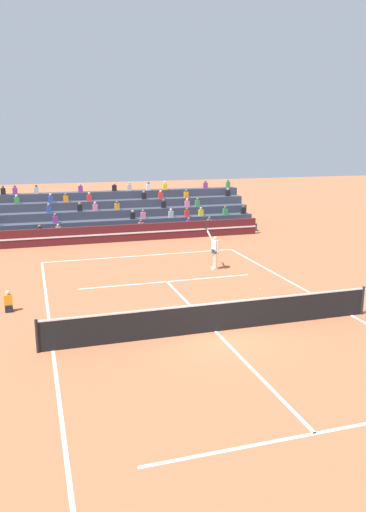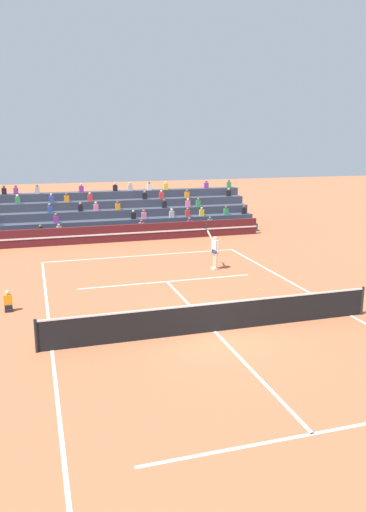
{
  "view_description": "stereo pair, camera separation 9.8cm",
  "coord_description": "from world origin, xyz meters",
  "views": [
    {
      "loc": [
        -5.85,
        -15.22,
        6.6
      ],
      "look_at": [
        0.88,
        6.75,
        1.1
      ],
      "focal_mm": 35.0,
      "sensor_mm": 36.0,
      "label": 1
    },
    {
      "loc": [
        -5.76,
        -15.25,
        6.6
      ],
      "look_at": [
        0.88,
        6.75,
        1.1
      ],
      "focal_mm": 35.0,
      "sensor_mm": 36.0,
      "label": 2
    }
  ],
  "objects": [
    {
      "name": "tennis_ball",
      "position": [
        3.58,
        3.92,
        0.03
      ],
      "size": [
        0.07,
        0.07,
        0.07
      ],
      "primitive_type": "sphere",
      "color": "#C6DB33",
      "rests_on": "ground"
    },
    {
      "name": "ball_kid_courtside",
      "position": [
        -6.94,
        4.28,
        0.33
      ],
      "size": [
        0.3,
        0.36,
        0.84
      ],
      "color": "black",
      "rests_on": "ground"
    },
    {
      "name": "court_lines",
      "position": [
        0.0,
        0.0,
        0.0
      ],
      "size": [
        11.1,
        23.9,
        0.01
      ],
      "color": "white",
      "rests_on": "ground"
    },
    {
      "name": "bleacher_stand",
      "position": [
        -0.0,
        19.94,
        1.02
      ],
      "size": [
        19.13,
        4.75,
        3.38
      ],
      "color": "#383D4C",
      "rests_on": "ground"
    },
    {
      "name": "tennis_net",
      "position": [
        0.0,
        0.0,
        0.54
      ],
      "size": [
        12.0,
        0.1,
        1.1
      ],
      "color": "black",
      "rests_on": "ground"
    },
    {
      "name": "tennis_player",
      "position": [
        2.93,
        7.94,
        0.98
      ],
      "size": [
        0.51,
        1.25,
        2.33
      ],
      "color": "beige",
      "rests_on": "ground"
    },
    {
      "name": "ground_plane",
      "position": [
        0.0,
        0.0,
        0.0
      ],
      "size": [
        120.0,
        120.0,
        0.0
      ],
      "primitive_type": "plane",
      "color": "#AD603D"
    },
    {
      "name": "sponsor_banner_wall",
      "position": [
        0.0,
        16.14,
        0.55
      ],
      "size": [
        18.0,
        0.26,
        1.1
      ],
      "color": "#51191E",
      "rests_on": "ground"
    }
  ]
}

